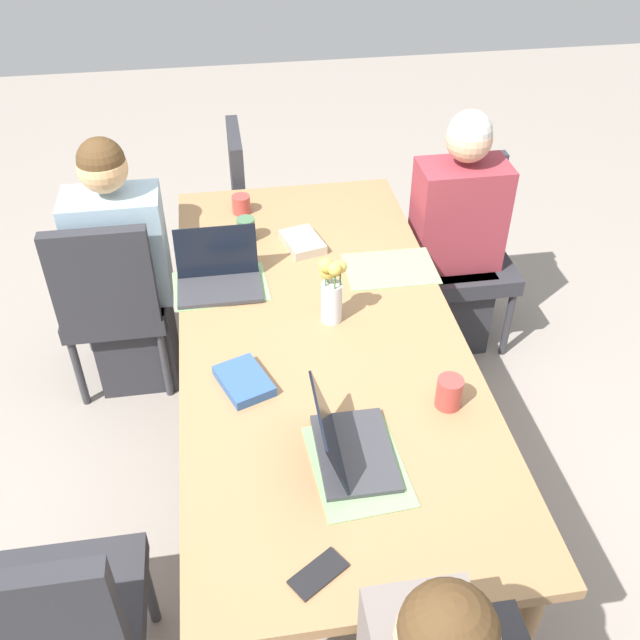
{
  "coord_description": "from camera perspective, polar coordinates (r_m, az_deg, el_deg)",
  "views": [
    {
      "loc": [
        1.96,
        -0.31,
        2.36
      ],
      "look_at": [
        0.0,
        0.0,
        0.78
      ],
      "focal_mm": 40.34,
      "sensor_mm": 36.0,
      "label": 1
    }
  ],
  "objects": [
    {
      "name": "flower_vase",
      "position": [
        2.53,
        0.93,
        2.58
      ],
      "size": [
        0.1,
        0.1,
        0.27
      ],
      "color": "silver",
      "rests_on": "dining_table"
    },
    {
      "name": "laptop_head_right_left_near",
      "position": [
        2.12,
        2.15,
        -9.95
      ],
      "size": [
        0.32,
        0.22,
        0.21
      ],
      "color": "#38383D",
      "rests_on": "dining_table"
    },
    {
      "name": "phone_black",
      "position": [
        1.92,
        -0.13,
        -19.49
      ],
      "size": [
        0.14,
        0.17,
        0.01
      ],
      "primitive_type": "cube",
      "rotation": [
        0.0,
        0.0,
        2.14
      ],
      "color": "black",
      "rests_on": "dining_table"
    },
    {
      "name": "coffee_mug_near_right",
      "position": [
        3.06,
        -5.87,
        7.16
      ],
      "size": [
        0.08,
        0.08,
        0.1
      ],
      "primitive_type": "cylinder",
      "color": "#47704C",
      "rests_on": "dining_table"
    },
    {
      "name": "person_near_left_mid",
      "position": [
        3.29,
        -15.17,
        3.03
      ],
      "size": [
        0.36,
        0.4,
        1.19
      ],
      "color": "#2D2D33",
      "rests_on": "ground_plane"
    },
    {
      "name": "book_red_cover",
      "position": [
        3.02,
        -1.4,
        6.2
      ],
      "size": [
        0.23,
        0.19,
        0.04
      ],
      "primitive_type": "cube",
      "rotation": [
        0.0,
        0.0,
        0.26
      ],
      "color": "#B2A38E",
      "rests_on": "dining_table"
    },
    {
      "name": "laptop_near_left_mid",
      "position": [
        2.79,
        -8.05,
        3.45
      ],
      "size": [
        0.22,
        0.32,
        0.21
      ],
      "color": "#38383D",
      "rests_on": "dining_table"
    },
    {
      "name": "chair_near_right_mid",
      "position": [
        2.24,
        -20.12,
        -21.63
      ],
      "size": [
        0.44,
        0.44,
        0.9
      ],
      "color": "#2D2D33",
      "rests_on": "ground_plane"
    },
    {
      "name": "coffee_mug_near_left",
      "position": [
        3.26,
        -6.27,
        9.1
      ],
      "size": [
        0.08,
        0.08,
        0.08
      ],
      "primitive_type": "cylinder",
      "color": "#AD3D38",
      "rests_on": "dining_table"
    },
    {
      "name": "dining_table",
      "position": [
        2.61,
        -0.0,
        -2.04
      ],
      "size": [
        2.21,
        1.0,
        0.73
      ],
      "color": "#9E754C",
      "rests_on": "ground_plane"
    },
    {
      "name": "person_far_left_far",
      "position": [
        3.46,
        10.6,
        5.68
      ],
      "size": [
        0.36,
        0.4,
        1.19
      ],
      "color": "#2D2D33",
      "rests_on": "ground_plane"
    },
    {
      "name": "placemat_head_right_left_near",
      "position": [
        2.13,
        3.01,
        -11.45
      ],
      "size": [
        0.38,
        0.28,
        0.0
      ],
      "primitive_type": "cube",
      "rotation": [
        0.0,
        0.0,
        3.21
      ],
      "color": "#7FAD70",
      "rests_on": "dining_table"
    },
    {
      "name": "ground_plane",
      "position": [
        3.09,
        -0.0,
        -11.45
      ],
      "size": [
        10.0,
        10.0,
        0.0
      ],
      "primitive_type": "plane",
      "color": "gray"
    },
    {
      "name": "book_blue_cover",
      "position": [
        2.36,
        -6.05,
        -4.83
      ],
      "size": [
        0.24,
        0.2,
        0.03
      ],
      "primitive_type": "cube",
      "rotation": [
        0.0,
        0.0,
        0.36
      ],
      "color": "#335693",
      "rests_on": "dining_table"
    },
    {
      "name": "placemat_near_left_mid",
      "position": [
        2.81,
        -7.89,
        2.66
      ],
      "size": [
        0.28,
        0.37,
        0.0
      ],
      "primitive_type": "cube",
      "rotation": [
        0.0,
        0.0,
        1.63
      ],
      "color": "#7FAD70",
      "rests_on": "dining_table"
    },
    {
      "name": "placemat_far_left_far",
      "position": [
        2.9,
        5.6,
        4.08
      ],
      "size": [
        0.26,
        0.36,
        0.0
      ],
      "primitive_type": "cube",
      "rotation": [
        0.0,
        0.0,
        -1.58
      ],
      "color": "#7FAD70",
      "rests_on": "dining_table"
    },
    {
      "name": "coffee_mug_centre_left",
      "position": [
        2.29,
        10.21,
        -5.68
      ],
      "size": [
        0.08,
        0.08,
        0.11
      ],
      "primitive_type": "cylinder",
      "color": "#AD3D38",
      "rests_on": "dining_table"
    },
    {
      "name": "chair_near_left_mid",
      "position": [
        3.25,
        -16.21,
        1.77
      ],
      "size": [
        0.44,
        0.44,
        0.9
      ],
      "color": "#2D2D33",
      "rests_on": "ground_plane"
    },
    {
      "name": "chair_far_left_far",
      "position": [
        3.55,
        11.12,
        6.02
      ],
      "size": [
        0.44,
        0.44,
        0.9
      ],
      "color": "#2D2D33",
      "rests_on": "ground_plane"
    },
    {
      "name": "chair_head_left_right_near",
      "position": [
        3.83,
        -4.69,
        9.27
      ],
      "size": [
        0.44,
        0.44,
        0.9
      ],
      "color": "#2D2D33",
      "rests_on": "ground_plane"
    }
  ]
}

